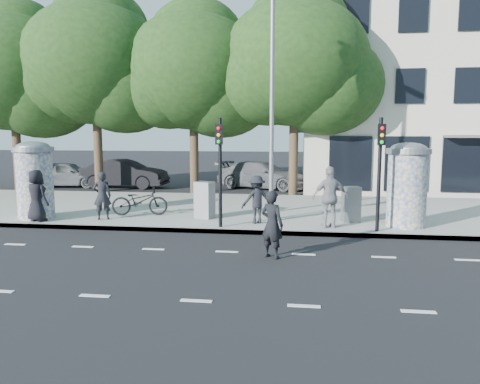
# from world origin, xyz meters

# --- Properties ---
(ground) EXTENTS (120.00, 120.00, 0.00)m
(ground) POSITION_xyz_m (0.00, 0.00, 0.00)
(ground) COLOR black
(ground) RESTS_ON ground
(sidewalk) EXTENTS (40.00, 8.00, 0.15)m
(sidewalk) POSITION_xyz_m (0.00, 7.50, 0.07)
(sidewalk) COLOR gray
(sidewalk) RESTS_ON ground
(curb) EXTENTS (40.00, 0.10, 0.16)m
(curb) POSITION_xyz_m (0.00, 3.55, 0.07)
(curb) COLOR slate
(curb) RESTS_ON ground
(lane_dash_near) EXTENTS (32.00, 0.12, 0.01)m
(lane_dash_near) POSITION_xyz_m (0.00, -2.20, 0.00)
(lane_dash_near) COLOR silver
(lane_dash_near) RESTS_ON ground
(lane_dash_far) EXTENTS (32.00, 0.12, 0.01)m
(lane_dash_far) POSITION_xyz_m (0.00, 1.40, 0.00)
(lane_dash_far) COLOR silver
(lane_dash_far) RESTS_ON ground
(ad_column_left) EXTENTS (1.36, 1.36, 2.65)m
(ad_column_left) POSITION_xyz_m (-7.20, 4.50, 1.54)
(ad_column_left) COLOR beige
(ad_column_left) RESTS_ON sidewalk
(ad_column_right) EXTENTS (1.36, 1.36, 2.65)m
(ad_column_right) POSITION_xyz_m (5.20, 4.70, 1.54)
(ad_column_right) COLOR beige
(ad_column_right) RESTS_ON sidewalk
(traffic_pole_near) EXTENTS (0.22, 0.31, 3.40)m
(traffic_pole_near) POSITION_xyz_m (-0.60, 3.79, 2.23)
(traffic_pole_near) COLOR black
(traffic_pole_near) RESTS_ON sidewalk
(traffic_pole_far) EXTENTS (0.22, 0.31, 3.40)m
(traffic_pole_far) POSITION_xyz_m (4.20, 3.79, 2.23)
(traffic_pole_far) COLOR black
(traffic_pole_far) RESTS_ON sidewalk
(street_lamp) EXTENTS (0.25, 0.93, 8.00)m
(street_lamp) POSITION_xyz_m (0.80, 6.63, 4.79)
(street_lamp) COLOR slate
(street_lamp) RESTS_ON sidewalk
(tree_far_left) EXTENTS (7.20, 7.20, 9.26)m
(tree_far_left) POSITION_xyz_m (-13.00, 12.50, 6.19)
(tree_far_left) COLOR #38281C
(tree_far_left) RESTS_ON ground
(tree_mid_left) EXTENTS (7.20, 7.20, 9.57)m
(tree_mid_left) POSITION_xyz_m (-8.50, 12.50, 6.50)
(tree_mid_left) COLOR #38281C
(tree_mid_left) RESTS_ON ground
(tree_near_left) EXTENTS (6.80, 6.80, 8.97)m
(tree_near_left) POSITION_xyz_m (-3.50, 12.70, 6.06)
(tree_near_left) COLOR #38281C
(tree_near_left) RESTS_ON ground
(tree_center) EXTENTS (7.00, 7.00, 9.30)m
(tree_center) POSITION_xyz_m (1.50, 12.30, 6.31)
(tree_center) COLOR #38281C
(tree_center) RESTS_ON ground
(building) EXTENTS (20.30, 15.85, 12.00)m
(building) POSITION_xyz_m (12.00, 19.99, 5.99)
(building) COLOR beige
(building) RESTS_ON ground
(ped_a) EXTENTS (0.98, 0.80, 1.73)m
(ped_a) POSITION_xyz_m (-6.82, 3.92, 1.01)
(ped_a) COLOR black
(ped_a) RESTS_ON sidewalk
(ped_b) EXTENTS (0.69, 0.57, 1.63)m
(ped_b) POSITION_xyz_m (-4.79, 4.52, 0.97)
(ped_b) COLOR black
(ped_b) RESTS_ON sidewalk
(ped_d) EXTENTS (1.16, 0.95, 1.57)m
(ped_d) POSITION_xyz_m (0.47, 4.58, 0.93)
(ped_d) COLOR black
(ped_d) RESTS_ON sidewalk
(ped_e) EXTENTS (1.25, 0.89, 1.92)m
(ped_e) POSITION_xyz_m (2.80, 4.16, 1.11)
(ped_e) COLOR gray
(ped_e) RESTS_ON sidewalk
(man_road) EXTENTS (0.74, 0.67, 1.70)m
(man_road) POSITION_xyz_m (1.21, 1.00, 0.85)
(man_road) COLOR black
(man_road) RESTS_ON ground
(bicycle) EXTENTS (1.07, 2.07, 1.04)m
(bicycle) POSITION_xyz_m (-3.81, 5.46, 0.67)
(bicycle) COLOR black
(bicycle) RESTS_ON sidewalk
(cabinet_left) EXTENTS (0.73, 0.63, 1.27)m
(cabinet_left) POSITION_xyz_m (-1.41, 5.25, 0.78)
(cabinet_left) COLOR slate
(cabinet_left) RESTS_ON sidewalk
(cabinet_right) EXTENTS (0.64, 0.52, 1.18)m
(cabinet_right) POSITION_xyz_m (3.56, 5.22, 0.74)
(cabinet_right) COLOR slate
(cabinet_right) RESTS_ON sidewalk
(car_left) EXTENTS (2.28, 4.46, 1.45)m
(car_left) POSITION_xyz_m (-11.24, 14.26, 0.73)
(car_left) COLOR slate
(car_left) RESTS_ON ground
(car_mid) EXTENTS (1.78, 4.77, 1.56)m
(car_mid) POSITION_xyz_m (-7.86, 14.37, 0.78)
(car_mid) COLOR black
(car_mid) RESTS_ON ground
(car_right) EXTENTS (3.57, 5.46, 1.47)m
(car_right) POSITION_xyz_m (-0.23, 15.06, 0.74)
(car_right) COLOR #585B60
(car_right) RESTS_ON ground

